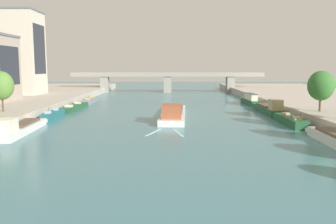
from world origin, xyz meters
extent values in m
cube|color=silver|center=(1.26, 50.78, 0.48)|extent=(5.58, 23.37, 0.96)
cube|color=silver|center=(1.90, 62.69, 0.58)|extent=(4.18, 1.43, 0.84)
cube|color=silver|center=(1.26, 50.78, 0.99)|extent=(5.67, 23.37, 0.06)
cube|color=#9E5133|center=(0.83, 42.91, 2.15)|extent=(3.50, 4.80, 2.26)
cube|color=black|center=(0.96, 45.23, 2.49)|extent=(2.60, 0.17, 0.63)
cube|color=brown|center=(1.38, 53.09, 1.20)|extent=(4.03, 12.21, 0.36)
cylinder|color=#232328|center=(1.53, 43.80, 1.57)|extent=(0.07, 0.07, 1.10)
cube|color=silver|center=(1.62, 34.80, 0.01)|extent=(1.69, 5.93, 0.03)
cube|color=silver|center=(-1.98, 34.99, 0.01)|extent=(2.30, 5.79, 0.03)
cube|color=silver|center=(-21.60, 34.69, 0.50)|extent=(3.51, 14.87, 1.01)
cube|color=silver|center=(-21.89, 42.42, 0.61)|extent=(2.86, 1.32, 0.87)
cube|color=silver|center=(-21.60, 34.69, 1.04)|extent=(3.57, 14.87, 0.06)
cube|color=beige|center=(-21.42, 29.67, 1.96)|extent=(2.33, 3.03, 1.78)
cube|color=black|center=(-21.47, 31.16, 2.23)|extent=(1.78, 0.10, 0.50)
cube|color=brown|center=(-21.66, 36.17, 1.25)|extent=(2.60, 7.76, 0.36)
cylinder|color=#232328|center=(-20.99, 30.28, 1.62)|extent=(0.07, 0.07, 1.10)
cube|color=#23666B|center=(-21.64, 49.07, 0.61)|extent=(1.95, 9.55, 1.21)
cube|color=#23666B|center=(-21.74, 54.18, 0.73)|extent=(1.70, 1.29, 0.97)
cube|color=#23666B|center=(-21.64, 49.07, 1.24)|extent=(1.99, 9.55, 0.06)
cube|color=#9EBCD6|center=(-21.68, 51.16, 1.47)|extent=(0.90, 0.92, 0.40)
cube|color=#9EBCD6|center=(-21.59, 46.41, 1.51)|extent=(0.99, 1.12, 0.48)
cylinder|color=#232328|center=(-21.32, 46.22, 1.82)|extent=(0.07, 0.07, 1.10)
cube|color=#235633|center=(-21.26, 62.86, 0.45)|extent=(3.16, 13.76, 0.91)
cube|color=#235633|center=(-21.08, 70.06, 0.54)|extent=(2.71, 1.27, 0.81)
cube|color=#235633|center=(-21.26, 62.86, 0.94)|extent=(3.22, 13.76, 0.06)
cube|color=beige|center=(-21.18, 65.87, 1.17)|extent=(1.43, 0.94, 0.40)
cube|color=beige|center=(-21.36, 59.03, 1.21)|extent=(1.58, 1.14, 0.48)
cylinder|color=#232328|center=(-20.94, 58.74, 1.52)|extent=(0.07, 0.07, 1.10)
cube|color=gray|center=(-21.13, 78.83, 0.46)|extent=(2.67, 11.63, 0.92)
cube|color=gray|center=(-21.24, 84.97, 0.55)|extent=(2.36, 1.25, 0.82)
cube|color=gray|center=(-21.13, 78.83, 0.95)|extent=(2.72, 11.63, 0.06)
cube|color=tan|center=(-21.17, 81.38, 1.18)|extent=(1.25, 0.92, 0.40)
cube|color=tan|center=(-21.07, 75.59, 1.22)|extent=(1.37, 1.12, 0.48)
cylinder|color=#232328|center=(-20.69, 75.36, 1.53)|extent=(0.07, 0.07, 1.10)
cube|color=silver|center=(21.50, 33.48, 0.69)|extent=(2.59, 1.31, 0.94)
cube|color=#235633|center=(20.77, 41.77, 0.65)|extent=(2.34, 10.78, 1.29)
cube|color=#235633|center=(20.75, 47.51, 0.77)|extent=(2.19, 1.27, 1.02)
cube|color=#235633|center=(20.77, 41.77, 1.32)|extent=(2.38, 10.78, 0.06)
cube|color=tan|center=(20.76, 44.14, 1.55)|extent=(1.15, 0.90, 0.40)
cube|color=tan|center=(20.78, 38.76, 1.59)|extent=(1.27, 1.10, 0.48)
cylinder|color=#232328|center=(21.13, 38.54, 1.90)|extent=(0.07, 0.07, 1.10)
cube|color=#235633|center=(21.24, 56.63, 0.60)|extent=(2.95, 14.45, 1.19)
cube|color=#235633|center=(21.22, 64.20, 0.72)|extent=(2.77, 1.26, 0.96)
cube|color=#235633|center=(21.24, 56.63, 1.22)|extent=(3.01, 14.45, 0.06)
cube|color=tan|center=(21.26, 51.72, 2.28)|extent=(2.19, 2.90, 2.05)
cube|color=black|center=(21.25, 53.17, 2.58)|extent=(1.74, 0.04, 0.57)
cube|color=brown|center=(21.24, 58.07, 1.43)|extent=(2.29, 7.52, 0.36)
cylinder|color=#232328|center=(21.69, 52.30, 1.80)|extent=(0.07, 0.07, 1.10)
cube|color=#235633|center=(21.07, 72.13, 0.63)|extent=(2.34, 11.03, 1.27)
cube|color=#235633|center=(20.87, 77.96, 0.76)|extent=(1.91, 1.32, 1.00)
cube|color=#235633|center=(21.07, 72.13, 1.30)|extent=(2.38, 11.03, 0.06)
cube|color=beige|center=(21.09, 71.58, 2.08)|extent=(1.85, 7.07, 1.51)
cube|color=#4C4C51|center=(21.09, 71.58, 2.88)|extent=(1.98, 7.29, 0.08)
cylinder|color=#232328|center=(21.47, 68.85, 1.88)|extent=(0.07, 0.07, 1.10)
cylinder|color=brown|center=(-28.53, 44.06, 3.54)|extent=(0.30, 0.30, 3.13)
ellipsoid|color=#568438|center=(-28.53, 44.06, 6.46)|extent=(4.04, 4.04, 4.93)
cylinder|color=brown|center=(26.51, 43.94, 3.51)|extent=(0.37, 0.37, 3.06)
ellipsoid|color=#336B2D|center=(26.51, 43.94, 6.45)|extent=(4.48, 4.48, 5.14)
cube|color=#232833|center=(-34.88, 61.89, 9.84)|extent=(0.04, 9.44, 8.59)
cube|color=beige|center=(-42.04, 81.84, 13.22)|extent=(13.32, 10.60, 22.48)
cube|color=slate|center=(-42.04, 81.84, 24.71)|extent=(13.72, 10.92, 0.50)
cube|color=#232833|center=(-35.36, 81.84, 14.34)|extent=(0.04, 8.48, 13.49)
cube|color=gray|center=(0.00, 113.31, 6.20)|extent=(70.51, 4.40, 0.60)
cube|color=gray|center=(0.00, 111.31, 6.95)|extent=(70.51, 0.30, 0.90)
cube|color=gray|center=(0.00, 115.31, 6.95)|extent=(70.51, 0.30, 0.90)
cube|color=gray|center=(-23.25, 113.31, 2.95)|extent=(2.80, 3.60, 5.90)
cube|color=gray|center=(0.00, 113.31, 2.95)|extent=(2.80, 3.60, 5.90)
cube|color=gray|center=(23.25, 113.31, 2.95)|extent=(2.80, 3.60, 5.90)
camera|label=1|loc=(0.17, -16.09, 9.85)|focal=37.32mm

